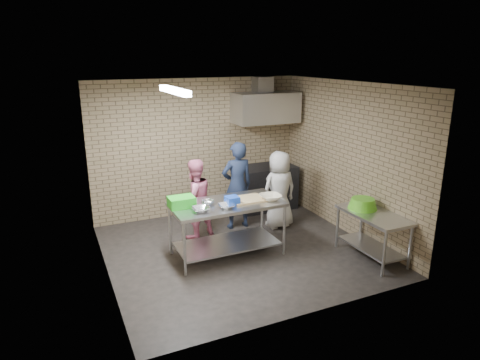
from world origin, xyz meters
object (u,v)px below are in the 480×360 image
bottle_green (281,110)px  woman_pink (195,199)px  side_counter (372,236)px  bottle_red (264,110)px  man_navy (237,185)px  blue_tub (232,200)px  prep_table (227,229)px  stove (266,187)px  green_basin (363,203)px  woman_white (279,190)px  green_crate (182,202)px

bottle_green → woman_pink: size_ratio=0.11×
side_counter → bottle_green: bottle_green is taller
bottle_red → man_navy: 1.85m
blue_tub → bottle_green: bearing=45.6°
blue_tub → side_counter: bearing=-25.8°
bottle_green → man_navy: bottle_green is taller
side_counter → woman_pink: woman_pink is taller
prep_table → side_counter: 2.30m
side_counter → man_navy: bearing=125.0°
stove → bottle_red: (0.05, 0.24, 1.58)m
green_basin → prep_table: bearing=158.1°
green_basin → woman_white: size_ratio=0.32×
stove → bottle_red: size_ratio=6.67×
woman_white → bottle_green: bearing=-123.2°
woman_pink → side_counter: bearing=125.6°
woman_pink → woman_white: (1.57, -0.21, 0.02)m
side_counter → woman_white: 1.90m
bottle_red → stove: bearing=-101.8°
woman_pink → woman_white: 1.59m
side_counter → bottle_red: 3.44m
stove → man_navy: 1.26m
side_counter → woman_pink: size_ratio=0.85×
prep_table → green_crate: 0.88m
green_basin → man_navy: bearing=128.2°
prep_table → green_basin: (2.02, -0.81, 0.39)m
green_crate → man_navy: man_navy is taller
green_crate → blue_tub: green_crate is taller
blue_tub → bottle_green: bottle_green is taller
man_navy → bottle_green: bearing=-145.1°
man_navy → woman_pink: size_ratio=1.15×
prep_table → bottle_red: 2.99m
blue_tub → green_basin: 2.09m
green_basin → woman_pink: bearing=143.2°
woman_pink → green_crate: bearing=44.9°
woman_white → blue_tub: bearing=27.2°
green_crate → prep_table: bearing=-9.7°
prep_table → bottle_green: 3.22m
green_crate → woman_white: 2.12m
bottle_red → woman_pink: bottle_red is taller
bottle_green → woman_white: bottle_green is taller
blue_tub → woman_white: size_ratio=0.13×
stove → woman_pink: size_ratio=0.85×
green_crate → man_navy: 1.57m
green_basin → bottle_green: size_ratio=3.07×
stove → green_crate: (-2.29, -1.57, 0.51)m
green_crate → man_navy: size_ratio=0.24×
blue_tub → woman_white: 1.51m
side_counter → green_crate: size_ratio=3.07×
prep_table → stove: size_ratio=1.47×
green_crate → bottle_red: 3.14m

